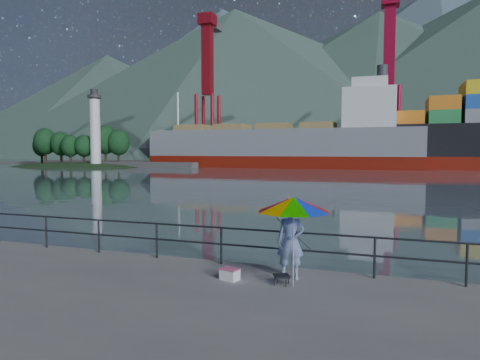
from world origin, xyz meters
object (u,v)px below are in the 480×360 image
at_px(cooler_bag, 230,275).
at_px(bulk_carrier, 289,145).
at_px(fisherman, 291,241).
at_px(beach_umbrella, 294,205).

distance_m(cooler_bag, bulk_carrier, 72.24).
bearing_deg(bulk_carrier, cooler_bag, -78.59).
relative_size(fisherman, bulk_carrier, 0.04).
distance_m(fisherman, beach_umbrella, 1.15).
distance_m(fisherman, cooler_bag, 1.68).
height_order(beach_umbrella, bulk_carrier, bulk_carrier).
bearing_deg(beach_umbrella, cooler_bag, -179.13).
bearing_deg(bulk_carrier, beach_umbrella, -77.39).
relative_size(beach_umbrella, cooler_bag, 4.82).
bearing_deg(fisherman, bulk_carrier, 94.85).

